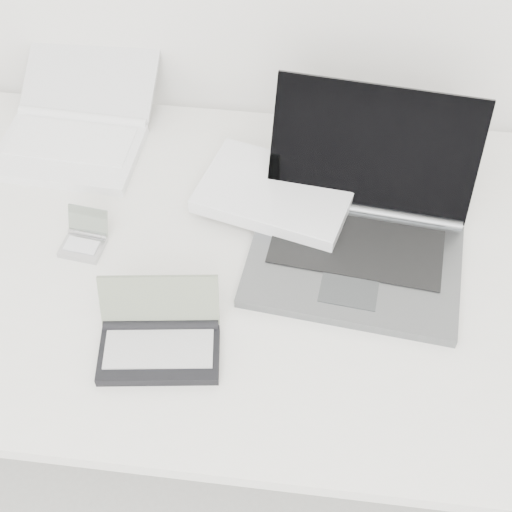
# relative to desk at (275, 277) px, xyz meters

# --- Properties ---
(desk) EXTENTS (1.60, 0.80, 0.73)m
(desk) POSITION_rel_desk_xyz_m (0.00, 0.00, 0.00)
(desk) COLOR white
(desk) RESTS_ON ground
(laptop_large) EXTENTS (0.51, 0.40, 0.24)m
(laptop_large) POSITION_rel_desk_xyz_m (0.09, 0.08, 0.09)
(laptop_large) COLOR slate
(laptop_large) RESTS_ON desk
(netbook_open_white) EXTENTS (0.29, 0.36, 0.11)m
(netbook_open_white) POSITION_rel_desk_xyz_m (-0.44, 0.27, 0.07)
(netbook_open_white) COLOR white
(netbook_open_white) RESTS_ON desk
(pda_silver) EXTENTS (0.08, 0.09, 0.06)m
(pda_silver) POSITION_rel_desk_xyz_m (-0.35, -0.00, 0.06)
(pda_silver) COLOR #B4B4B8
(pda_silver) RESTS_ON desk
(palmtop_charcoal) EXTENTS (0.21, 0.17, 0.10)m
(palmtop_charcoal) POSITION_rel_desk_xyz_m (-0.17, -0.20, 0.07)
(palmtop_charcoal) COLOR black
(palmtop_charcoal) RESTS_ON desk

